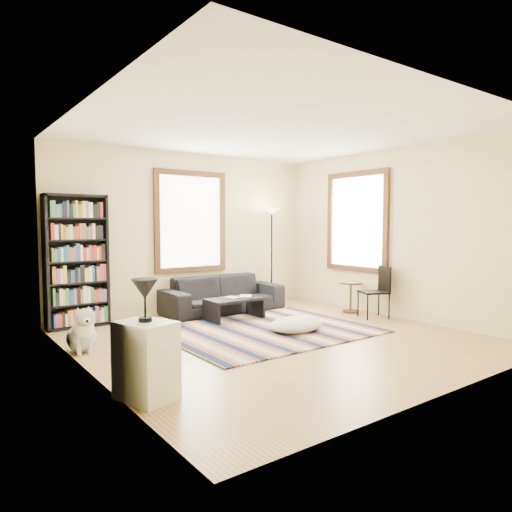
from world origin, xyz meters
TOP-DOWN VIEW (x-y plane):
  - floor at (0.00, 0.00)m, footprint 5.00×5.00m
  - ceiling at (0.00, 0.00)m, footprint 5.00×5.00m
  - wall_back at (0.00, 2.55)m, footprint 5.00×0.10m
  - wall_front at (0.00, -2.55)m, footprint 5.00×0.10m
  - wall_left at (-2.55, 0.00)m, footprint 0.10×5.00m
  - wall_right at (2.55, 0.00)m, footprint 0.10×5.00m
  - window_back at (0.00, 2.47)m, footprint 1.20×0.06m
  - window_right at (2.47, 0.80)m, footprint 0.06×1.20m
  - rug at (0.14, 0.44)m, footprint 2.91×2.33m
  - sofa at (0.40, 2.05)m, footprint 2.17×0.87m
  - bookshelf at (-2.01, 2.32)m, footprint 0.90×0.30m
  - coffee_table at (0.17, 1.34)m, footprint 0.94×0.58m
  - book_a at (0.07, 1.34)m, footprint 0.24×0.20m
  - book_b at (0.32, 1.39)m, footprint 0.30×0.32m
  - floor_cushion at (0.45, 0.14)m, footprint 0.99×0.85m
  - floor_lamp at (1.58, 2.15)m, footprint 0.34×0.34m
  - side_table at (2.20, 0.68)m, footprint 0.44×0.44m
  - folding_chair at (2.15, 0.13)m, footprint 0.55×0.54m
  - white_cabinet at (-2.30, -0.99)m, footprint 0.51×0.59m
  - table_lamp at (-2.30, -0.99)m, footprint 0.31×0.31m
  - dog at (-2.34, 0.92)m, footprint 0.43×0.58m

SIDE VIEW (x-z plane):
  - floor at x=0.00m, z-range -0.10..0.00m
  - rug at x=0.14m, z-range 0.00..0.02m
  - floor_cushion at x=0.45m, z-range 0.00..0.21m
  - coffee_table at x=0.17m, z-range 0.00..0.36m
  - side_table at x=2.20m, z-range 0.00..0.54m
  - dog at x=-2.34m, z-range 0.00..0.55m
  - sofa at x=0.40m, z-range 0.00..0.63m
  - white_cabinet at x=-2.30m, z-range 0.00..0.70m
  - book_a at x=0.07m, z-range 0.36..0.38m
  - book_b at x=0.32m, z-range 0.36..0.38m
  - folding_chair at x=2.15m, z-range 0.00..0.86m
  - table_lamp at x=-2.30m, z-range 0.70..1.08m
  - floor_lamp at x=1.58m, z-range 0.00..1.86m
  - bookshelf at x=-2.01m, z-range 0.00..2.00m
  - wall_back at x=0.00m, z-range 0.00..2.80m
  - wall_front at x=0.00m, z-range 0.00..2.80m
  - wall_left at x=-2.55m, z-range 0.00..2.80m
  - wall_right at x=2.55m, z-range 0.00..2.80m
  - window_back at x=0.00m, z-range 0.80..2.40m
  - window_right at x=2.47m, z-range 0.80..2.40m
  - ceiling at x=0.00m, z-range 2.80..2.90m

